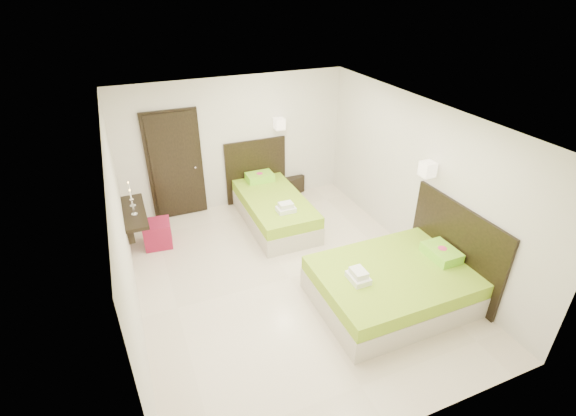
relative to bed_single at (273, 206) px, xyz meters
name	(u,v)px	position (x,y,z in m)	size (l,w,h in m)	color
floor	(289,278)	(-0.40, -1.77, -0.32)	(5.50, 5.50, 0.00)	beige
bed_single	(273,206)	(0.00, 0.00, 0.00)	(1.28, 2.13, 1.76)	beige
bed_double	(396,282)	(0.84, -2.81, 0.00)	(2.17, 1.84, 1.79)	beige
nightstand	(291,184)	(0.81, 0.99, -0.12)	(0.44, 0.39, 0.39)	black
ottoman	(158,234)	(-2.17, 0.00, -0.09)	(0.45, 0.45, 0.45)	maroon
door	(175,166)	(-1.60, 0.93, 0.73)	(1.02, 0.15, 2.14)	black
console_shelf	(134,213)	(-2.48, -0.17, 0.50)	(0.35, 1.20, 0.78)	black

